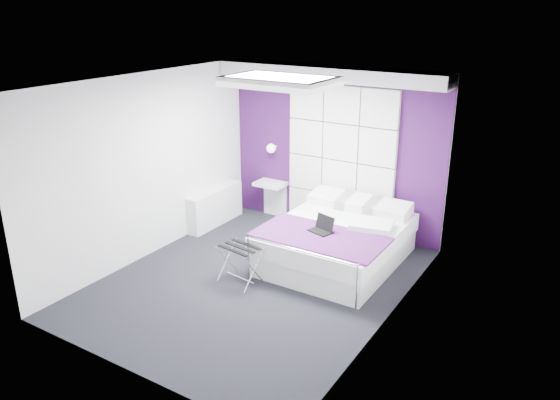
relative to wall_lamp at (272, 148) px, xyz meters
The scene contains 15 objects.
floor 2.61m from the wall_lamp, 62.99° to the right, with size 4.40×4.40×0.00m, color black.
ceiling 2.69m from the wall_lamp, 62.99° to the right, with size 4.40×4.40×0.00m, color white.
wall_back 1.06m from the wall_lamp, ahead, with size 3.60×3.60×0.00m, color silver.
wall_left 2.19m from the wall_lamp, 110.01° to the right, with size 4.40×4.40×0.00m, color silver.
wall_right 3.52m from the wall_lamp, 35.86° to the right, with size 4.40×4.40×0.00m, color silver.
accent_wall 1.06m from the wall_lamp, ahead, with size 3.58×0.02×2.58m, color #340E40.
soffit 1.66m from the wall_lamp, ahead, with size 3.58×0.50×0.20m, color silver.
headboard 1.20m from the wall_lamp, ahead, with size 1.80×0.08×2.30m, color silver, non-canonical shape.
skylight 2.24m from the wall_lamp, 54.28° to the right, with size 1.36×0.86×0.12m, color white, non-canonical shape.
wall_lamp is the anchor object (origin of this frame).
radiator 1.35m from the wall_lamp, 130.10° to the right, with size 0.22×1.20×0.60m, color silver.
bed 2.14m from the wall_lamp, 29.62° to the right, with size 1.72×2.08×0.73m.
nightstand 0.61m from the wall_lamp, 103.20° to the right, with size 0.50×0.39×0.06m, color silver.
luggage_rack 2.53m from the wall_lamp, 67.87° to the right, with size 0.51×0.37×0.50m.
laptop 2.18m from the wall_lamp, 39.00° to the right, with size 0.30×0.22×0.22m.
Camera 1 is at (3.65, -5.27, 3.48)m, focal length 35.00 mm.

